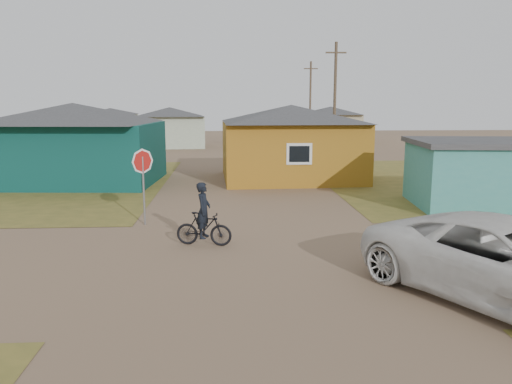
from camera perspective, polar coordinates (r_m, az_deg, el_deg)
ground at (r=12.74m, az=0.79°, el=-8.16°), size 120.00×120.00×0.00m
grass_ne at (r=29.43m, az=27.05°, el=1.25°), size 20.00×18.00×0.00m
house_teal at (r=26.74m, az=-20.01°, el=5.38°), size 8.93×7.08×4.00m
house_yellow at (r=26.36m, az=4.02°, el=5.80°), size 7.72×6.76×3.90m
shed_turquoise at (r=21.44m, az=25.64°, el=1.95°), size 6.71×4.93×2.60m
house_pale_west at (r=46.39m, az=-9.80°, el=7.38°), size 7.04×6.15×3.60m
house_beige_east at (r=53.23m, az=8.49°, el=7.76°), size 6.95×6.05×3.60m
house_pale_north at (r=59.57m, az=-16.26°, el=7.62°), size 6.28×5.81×3.40m
utility_pole_near at (r=34.86m, az=8.99°, el=10.28°), size 1.40×0.20×8.00m
utility_pole_far at (r=50.76m, az=6.22°, el=10.28°), size 1.40×0.20×8.00m
stop_sign at (r=16.73m, az=-12.81°, el=2.55°), size 0.78×0.36×2.54m
cyclist at (r=14.21m, az=-5.99°, el=-3.51°), size 1.67×0.79×1.82m
vehicle at (r=11.29m, az=27.18°, el=-7.24°), size 5.50×6.71×1.70m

